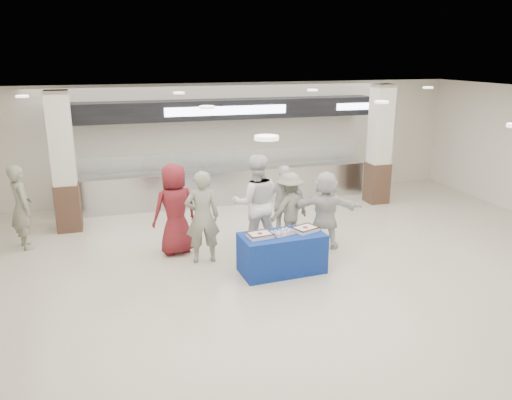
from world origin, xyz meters
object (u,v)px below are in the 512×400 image
object	(u,v)px
display_table	(282,253)
chef_tall	(256,203)
soldier_a	(202,217)
civilian_white	(325,210)
civilian_maroon	(175,209)
soldier_bg	(21,207)
soldier_b	(289,208)
sheet_cake_left	(260,235)
cupcake_tray	(282,232)
chef_short	(285,204)
sheet_cake_right	(305,229)

from	to	relation	value
display_table	chef_tall	size ratio (longest dim) A/B	0.76
soldier_a	civilian_white	xyz separation A→B (m)	(2.60, 0.02, -0.09)
civilian_maroon	soldier_bg	distance (m)	3.26
soldier_a	soldier_b	xyz separation A→B (m)	(1.96, 0.46, -0.14)
sheet_cake_left	soldier_bg	size ratio (longest dim) A/B	0.26
cupcake_tray	chef_tall	world-z (taller)	chef_tall
soldier_a	chef_tall	world-z (taller)	chef_tall
soldier_b	civilian_white	world-z (taller)	civilian_white
sheet_cake_left	soldier_bg	xyz separation A→B (m)	(-4.35, 2.74, 0.10)
sheet_cake_left	civilian_white	xyz separation A→B (m)	(1.72, 0.95, 0.03)
sheet_cake_left	chef_short	xyz separation A→B (m)	(1.04, 1.57, 0.05)
display_table	soldier_bg	distance (m)	5.53
display_table	soldier_a	xyz separation A→B (m)	(-1.32, 0.91, 0.55)
cupcake_tray	soldier_a	size ratio (longest dim) A/B	0.27
chef_tall	civilian_maroon	bearing A→B (deg)	-3.52
sheet_cake_right	cupcake_tray	size ratio (longest dim) A/B	1.06
display_table	civilian_white	xyz separation A→B (m)	(1.28, 0.92, 0.45)
chef_tall	chef_short	xyz separation A→B (m)	(0.75, 0.32, -0.17)
sheet_cake_left	chef_tall	world-z (taller)	chef_tall
soldier_b	chef_short	bearing A→B (deg)	-97.25
chef_short	soldier_bg	xyz separation A→B (m)	(-5.39, 1.16, 0.05)
sheet_cake_left	civilian_white	distance (m)	1.96
chef_tall	soldier_b	size ratio (longest dim) A/B	1.29
display_table	civilian_white	size ratio (longest dim) A/B	0.94
sheet_cake_left	soldier_b	size ratio (longest dim) A/B	0.30
sheet_cake_left	soldier_b	xyz separation A→B (m)	(1.08, 1.40, -0.01)
cupcake_tray	soldier_b	distance (m)	1.50
display_table	chef_short	xyz separation A→B (m)	(0.60, 1.54, 0.47)
civilian_maroon	soldier_b	bearing A→B (deg)	161.72
soldier_bg	soldier_a	bearing A→B (deg)	-139.08
sheet_cake_right	civilian_white	xyz separation A→B (m)	(0.80, 0.88, 0.03)
cupcake_tray	sheet_cake_left	bearing A→B (deg)	-175.48
chef_tall	soldier_bg	xyz separation A→B (m)	(-4.64, 1.49, -0.12)
sheet_cake_right	cupcake_tray	bearing A→B (deg)	-175.86
cupcake_tray	chef_short	bearing A→B (deg)	68.80
civilian_white	chef_tall	bearing A→B (deg)	9.43
chef_tall	soldier_b	world-z (taller)	chef_tall
chef_tall	civilian_white	xyz separation A→B (m)	(1.43, -0.30, -0.19)
sheet_cake_left	sheet_cake_right	size ratio (longest dim) A/B	0.88
sheet_cake_left	sheet_cake_right	world-z (taller)	same
chef_tall	soldier_bg	size ratio (longest dim) A/B	1.13
chef_short	soldier_bg	world-z (taller)	soldier_bg
sheet_cake_left	cupcake_tray	distance (m)	0.44
sheet_cake_right	chef_tall	xyz separation A→B (m)	(-0.63, 1.18, 0.22)
sheet_cake_right	civilian_maroon	world-z (taller)	civilian_maroon
civilian_maroon	chef_short	size ratio (longest dim) A/B	1.12
civilian_maroon	soldier_a	xyz separation A→B (m)	(0.45, -0.60, -0.02)
soldier_a	display_table	bearing A→B (deg)	148.32
soldier_b	soldier_bg	bearing A→B (deg)	-34.81
soldier_bg	sheet_cake_right	bearing A→B (deg)	-138.52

